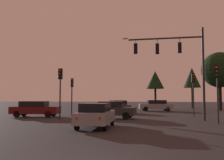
{
  "coord_description": "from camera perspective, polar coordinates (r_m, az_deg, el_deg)",
  "views": [
    {
      "loc": [
        1.38,
        -7.31,
        1.87
      ],
      "look_at": [
        -1.93,
        15.8,
        3.46
      ],
      "focal_mm": 41.43,
      "sensor_mm": 36.0,
      "label": 1
    }
  ],
  "objects": [
    {
      "name": "ground_plane",
      "position": [
        31.89,
        5.71,
        -7.24
      ],
      "size": [
        168.0,
        168.0,
        0.0
      ],
      "primitive_type": "plane",
      "color": "#262326",
      "rests_on": "ground"
    },
    {
      "name": "car_crossing_right",
      "position": [
        23.24,
        0.19,
        -6.55
      ],
      "size": [
        4.16,
        2.2,
        1.52
      ],
      "color": "#232328",
      "rests_on": "ground"
    },
    {
      "name": "car_far_lane",
      "position": [
        36.61,
        9.68,
        -5.52
      ],
      "size": [
        4.82,
        2.47,
        1.52
      ],
      "color": "gray",
      "rests_on": "ground"
    },
    {
      "name": "car_nearside_lane",
      "position": [
        16.25,
        -3.57,
        -7.68
      ],
      "size": [
        1.85,
        4.44,
        1.52
      ],
      "color": "gray",
      "rests_on": "ground"
    },
    {
      "name": "tree_left_far",
      "position": [
        47.0,
        17.24,
        0.46
      ],
      "size": [
        2.93,
        2.93,
        7.09
      ],
      "color": "black",
      "rests_on": "ground"
    },
    {
      "name": "tree_behind_sign",
      "position": [
        40.48,
        22.63,
        2.06
      ],
      "size": [
        5.13,
        5.13,
        8.44
      ],
      "color": "black",
      "rests_on": "ground"
    },
    {
      "name": "traffic_light_median",
      "position": [
        26.8,
        -8.85,
        -1.98
      ],
      "size": [
        0.37,
        0.39,
        3.85
      ],
      "color": "#232326",
      "rests_on": "ground"
    },
    {
      "name": "traffic_light_far_side",
      "position": [
        22.0,
        -11.38,
        -0.74
      ],
      "size": [
        0.34,
        0.37,
        4.3
      ],
      "color": "#232326",
      "rests_on": "ground"
    },
    {
      "name": "traffic_signal_mast_arm",
      "position": [
        22.53,
        14.18,
        4.96
      ],
      "size": [
        6.88,
        0.63,
        7.72
      ],
      "color": "#232326",
      "rests_on": "ground"
    },
    {
      "name": "car_crossing_left",
      "position": [
        26.27,
        -16.58,
        -6.07
      ],
      "size": [
        4.75,
        2.27,
        1.52
      ],
      "color": "#4C0F0F",
      "rests_on": "ground"
    },
    {
      "name": "tree_center_horizon",
      "position": [
        43.12,
        9.52,
        -0.03
      ],
      "size": [
        2.89,
        2.89,
        6.24
      ],
      "color": "black",
      "rests_on": "ground"
    },
    {
      "name": "traffic_light_corner_right",
      "position": [
        26.98,
        17.5,
        -1.22
      ],
      "size": [
        0.32,
        0.36,
        4.29
      ],
      "color": "#232326",
      "rests_on": "ground"
    },
    {
      "name": "traffic_light_corner_left",
      "position": [
        19.97,
        22.21,
        -0.45
      ],
      "size": [
        0.35,
        0.38,
        4.18
      ],
      "color": "#232326",
      "rests_on": "ground"
    },
    {
      "name": "car_parked_lot",
      "position": [
        32.13,
        1.37,
        -5.81
      ],
      "size": [
        3.46,
        4.78,
        1.52
      ],
      "color": "#473828",
      "rests_on": "ground"
    }
  ]
}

